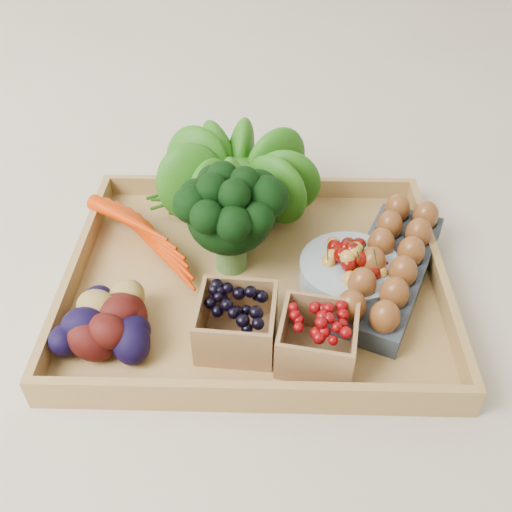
{
  "coord_description": "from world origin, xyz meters",
  "views": [
    {
      "loc": [
        0.02,
        -0.62,
        0.61
      ],
      "look_at": [
        0.0,
        0.0,
        0.06
      ],
      "focal_mm": 40.0,
      "sensor_mm": 36.0,
      "label": 1
    }
  ],
  "objects_px": {
    "tray": "(256,282)",
    "broccoli": "(230,235)",
    "cherry_bowl": "(350,273)",
    "egg_carton": "(388,272)"
  },
  "relations": [
    {
      "from": "cherry_bowl",
      "to": "egg_carton",
      "type": "bearing_deg",
      "value": 7.01
    },
    {
      "from": "egg_carton",
      "to": "cherry_bowl",
      "type": "bearing_deg",
      "value": -149.3
    },
    {
      "from": "broccoli",
      "to": "cherry_bowl",
      "type": "relative_size",
      "value": 1.06
    },
    {
      "from": "tray",
      "to": "egg_carton",
      "type": "relative_size",
      "value": 1.92
    },
    {
      "from": "cherry_bowl",
      "to": "broccoli",
      "type": "bearing_deg",
      "value": 169.16
    },
    {
      "from": "tray",
      "to": "broccoli",
      "type": "xyz_separation_m",
      "value": [
        -0.04,
        0.03,
        0.07
      ]
    },
    {
      "from": "broccoli",
      "to": "tray",
      "type": "bearing_deg",
      "value": -35.5
    },
    {
      "from": "tray",
      "to": "broccoli",
      "type": "height_order",
      "value": "broccoli"
    },
    {
      "from": "tray",
      "to": "cherry_bowl",
      "type": "distance_m",
      "value": 0.14
    },
    {
      "from": "egg_carton",
      "to": "broccoli",
      "type": "bearing_deg",
      "value": -162.76
    }
  ]
}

